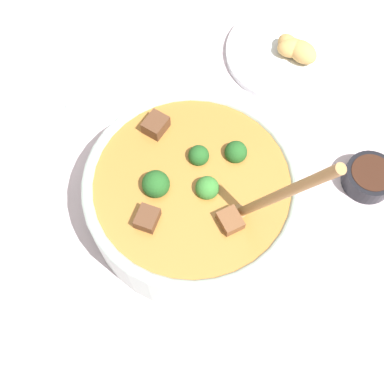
{
  "coord_description": "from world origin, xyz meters",
  "views": [
    {
      "loc": [
        -0.26,
        0.11,
        0.68
      ],
      "look_at": [
        0.0,
        0.0,
        0.07
      ],
      "focal_mm": 45.0,
      "sensor_mm": 36.0,
      "label": 1
    }
  ],
  "objects": [
    {
      "name": "stew_bowl",
      "position": [
        -0.0,
        -0.0,
        0.06
      ],
      "size": [
        0.3,
        0.3,
        0.3
      ],
      "color": "#B2C6BC",
      "rests_on": "ground_plane"
    },
    {
      "name": "condiment_bowl",
      "position": [
        -0.06,
        -0.27,
        0.02
      ],
      "size": [
        0.08,
        0.08,
        0.03
      ],
      "color": "black",
      "rests_on": "ground_plane"
    },
    {
      "name": "ground_plane",
      "position": [
        0.0,
        0.0,
        0.0
      ],
      "size": [
        4.0,
        4.0,
        0.0
      ],
      "primitive_type": "plane",
      "color": "silver"
    },
    {
      "name": "food_plate",
      "position": [
        0.21,
        -0.28,
        0.01
      ],
      "size": [
        0.22,
        0.22,
        0.05
      ],
      "color": "white",
      "rests_on": "ground_plane"
    }
  ]
}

